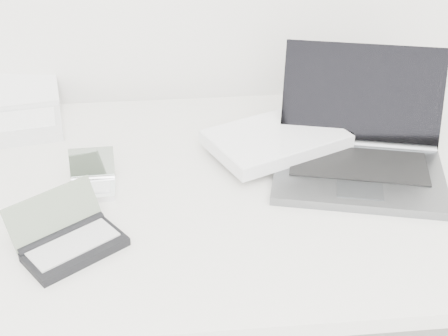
{
  "coord_description": "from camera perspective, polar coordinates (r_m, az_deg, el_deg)",
  "views": [
    {
      "loc": [
        -0.13,
        0.5,
        1.43
      ],
      "look_at": [
        -0.03,
        1.51,
        0.79
      ],
      "focal_mm": 50.0,
      "sensor_mm": 36.0,
      "label": 1
    }
  ],
  "objects": [
    {
      "name": "desk",
      "position": [
        1.3,
        1.15,
        -2.99
      ],
      "size": [
        1.6,
        0.8,
        0.73
      ],
      "color": "white",
      "rests_on": "ground"
    },
    {
      "name": "laptop_large",
      "position": [
        1.34,
        9.13,
        1.98
      ],
      "size": [
        0.53,
        0.43,
        0.22
      ],
      "rotation": [
        0.0,
        0.0,
        -0.25
      ],
      "color": "slate",
      "rests_on": "desk"
    },
    {
      "name": "netbook_open_white",
      "position": [
        1.57,
        -19.03,
        4.57
      ],
      "size": [
        0.28,
        0.34,
        0.08
      ],
      "rotation": [
        0.0,
        0.0,
        0.17
      ],
      "color": "silver",
      "rests_on": "desk"
    },
    {
      "name": "pda_silver",
      "position": [
        1.27,
        -11.92,
        -1.31
      ],
      "size": [
        0.09,
        0.1,
        0.07
      ],
      "rotation": [
        0.0,
        0.0,
        0.03
      ],
      "color": "silver",
      "rests_on": "desk"
    },
    {
      "name": "palmtop_charcoal",
      "position": [
        1.12,
        -13.97,
        -6.38
      ],
      "size": [
        0.21,
        0.21,
        0.09
      ],
      "rotation": [
        0.0,
        0.0,
        0.63
      ],
      "color": "black",
      "rests_on": "desk"
    }
  ]
}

